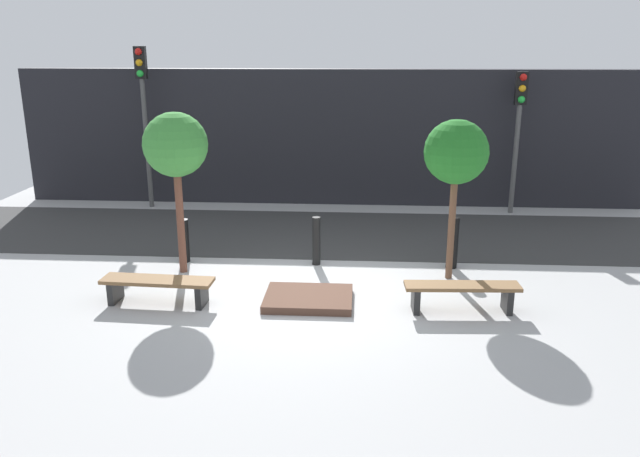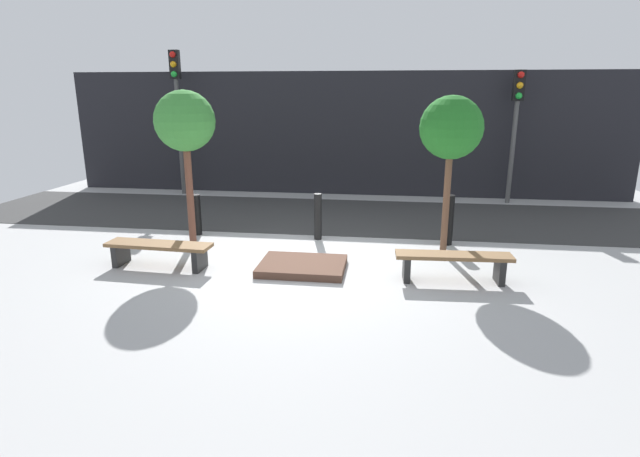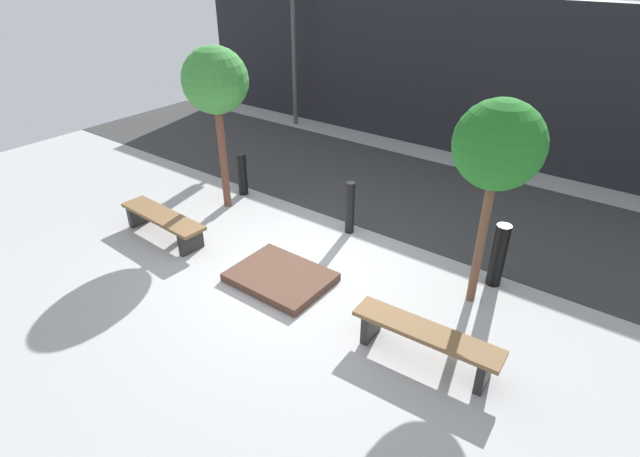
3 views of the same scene
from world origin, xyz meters
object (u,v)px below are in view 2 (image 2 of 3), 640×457
at_px(bench_left, 159,250).
at_px(tree_behind_left_bench, 185,123).
at_px(bench_right, 453,262).
at_px(tree_behind_right_bench, 451,129).
at_px(traffic_light_west, 177,97).
at_px(traffic_light_mid_west, 516,112).
at_px(bollard_center, 448,220).
at_px(bollard_left, 318,217).
at_px(bollard_far_left, 197,215).
at_px(planter_bed, 302,266).

distance_m(bench_left, tree_behind_left_bench, 2.53).
distance_m(bench_right, tree_behind_right_bench, 2.46).
xyz_separation_m(traffic_light_west, traffic_light_mid_west, (9.29, -0.00, -0.37)).
height_order(bench_left, tree_behind_left_bench, tree_behind_left_bench).
distance_m(bollard_center, traffic_light_mid_west, 5.03).
bearing_deg(tree_behind_left_bench, bench_left, -90.00).
height_order(bench_right, bollard_center, bollard_center).
bearing_deg(bollard_left, bollard_center, 0.00).
relative_size(bench_left, traffic_light_west, 0.46).
bearing_deg(bench_right, bollard_far_left, 154.99).
height_order(bollard_far_left, traffic_light_west, traffic_light_west).
relative_size(bollard_left, traffic_light_west, 0.23).
relative_size(bench_right, bollard_far_left, 2.14).
bearing_deg(bench_right, bollard_center, 83.66).
bearing_deg(bollard_far_left, traffic_light_mid_west, 29.99).
xyz_separation_m(bench_right, traffic_light_mid_west, (2.18, 6.23, 2.08)).
xyz_separation_m(bench_right, planter_bed, (-2.47, 0.20, -0.27)).
relative_size(bench_left, bench_right, 1.01).
xyz_separation_m(planter_bed, tree_behind_left_bench, (-2.47, 1.29, 2.30)).
bearing_deg(planter_bed, bollard_far_left, 144.42).
relative_size(bench_right, planter_bed, 1.27).
xyz_separation_m(bench_right, traffic_light_west, (-7.11, 6.23, 2.45)).
relative_size(bollard_far_left, bollard_center, 0.86).
height_order(bollard_far_left, bollard_left, bollard_left).
xyz_separation_m(tree_behind_right_bench, traffic_light_mid_west, (2.18, 4.74, 0.12)).
bearing_deg(tree_behind_left_bench, traffic_light_mid_west, 33.69).
bearing_deg(bench_left, tree_behind_left_bench, 92.91).
bearing_deg(bench_right, tree_behind_left_bench, 160.31).
distance_m(bench_right, traffic_light_mid_west, 6.92).
bearing_deg(bench_right, bench_left, 177.09).
relative_size(bollard_left, traffic_light_mid_west, 0.27).
height_order(planter_bed, traffic_light_west, traffic_light_west).
height_order(planter_bed, bollard_far_left, bollard_far_left).
xyz_separation_m(bench_right, bollard_left, (-2.47, 2.05, 0.14)).
xyz_separation_m(bollard_far_left, bollard_left, (2.59, 0.00, 0.05)).
height_order(tree_behind_left_bench, tree_behind_right_bench, tree_behind_left_bench).
distance_m(bench_left, traffic_light_mid_west, 9.68).
bearing_deg(bollard_center, bench_left, -157.90).
bearing_deg(tree_behind_right_bench, bench_left, -163.22).
xyz_separation_m(tree_behind_right_bench, bollard_center, (0.12, 0.57, -1.80)).
relative_size(planter_bed, tree_behind_right_bench, 0.50).
relative_size(tree_behind_right_bench, bollard_left, 3.03).
distance_m(bench_right, planter_bed, 2.49).
height_order(bollard_center, traffic_light_west, traffic_light_west).
distance_m(planter_bed, tree_behind_right_bench, 3.57).
height_order(bench_left, planter_bed, bench_left).
height_order(traffic_light_west, traffic_light_mid_west, traffic_light_west).
distance_m(planter_bed, traffic_light_mid_west, 7.96).
distance_m(bench_left, bollard_center, 5.46).
bearing_deg(traffic_light_west, bench_left, -70.73).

